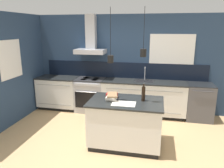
% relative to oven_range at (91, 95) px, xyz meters
% --- Properties ---
extents(ground_plane, '(16.00, 16.00, 0.00)m').
position_rel_oven_range_xyz_m(ground_plane, '(0.86, -1.69, -0.46)').
color(ground_plane, tan).
rests_on(ground_plane, ground).
extents(wall_back, '(5.60, 2.09, 2.60)m').
position_rel_oven_range_xyz_m(wall_back, '(0.81, 0.32, 0.90)').
color(wall_back, navy).
rests_on(wall_back, ground_plane).
extents(wall_left, '(0.08, 3.80, 2.60)m').
position_rel_oven_range_xyz_m(wall_left, '(-1.57, -0.99, 0.85)').
color(wall_left, navy).
rests_on(wall_left, ground_plane).
extents(counter_run_left, '(1.14, 0.64, 0.91)m').
position_rel_oven_range_xyz_m(counter_run_left, '(-0.95, 0.01, 0.01)').
color(counter_run_left, black).
rests_on(counter_run_left, ground_plane).
extents(counter_run_sink, '(2.15, 0.64, 1.26)m').
position_rel_oven_range_xyz_m(counter_run_sink, '(1.45, 0.01, 0.01)').
color(counter_run_sink, black).
rests_on(counter_run_sink, ground_plane).
extents(oven_range, '(0.77, 0.66, 0.91)m').
position_rel_oven_range_xyz_m(oven_range, '(0.00, 0.00, 0.00)').
color(oven_range, '#B5B5BA').
rests_on(oven_range, ground_plane).
extents(dishwasher, '(0.63, 0.65, 0.91)m').
position_rel_oven_range_xyz_m(dishwasher, '(2.84, 0.00, 0.00)').
color(dishwasher, '#4C4C51').
rests_on(dishwasher, ground_plane).
extents(kitchen_island, '(1.40, 0.91, 0.91)m').
position_rel_oven_range_xyz_m(kitchen_island, '(1.22, -1.63, 0.00)').
color(kitchen_island, black).
rests_on(kitchen_island, ground_plane).
extents(bottle_on_island, '(0.07, 0.07, 0.34)m').
position_rel_oven_range_xyz_m(bottle_on_island, '(1.54, -1.57, 0.60)').
color(bottle_on_island, black).
rests_on(bottle_on_island, kitchen_island).
extents(book_stack, '(0.25, 0.37, 0.11)m').
position_rel_oven_range_xyz_m(book_stack, '(0.94, -1.60, 0.51)').
color(book_stack, silver).
rests_on(book_stack, kitchen_island).
extents(red_supply_box, '(0.22, 0.16, 0.09)m').
position_rel_oven_range_xyz_m(red_supply_box, '(0.92, -1.49, 0.50)').
color(red_supply_box, red).
rests_on(red_supply_box, kitchen_island).
extents(paper_pile, '(0.43, 0.30, 0.01)m').
position_rel_oven_range_xyz_m(paper_pile, '(1.21, -1.80, 0.46)').
color(paper_pile, silver).
rests_on(paper_pile, kitchen_island).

